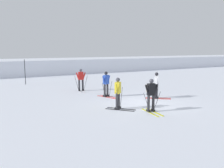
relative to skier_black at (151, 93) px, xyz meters
name	(u,v)px	position (x,y,z in m)	size (l,w,h in m)	color
ground_plane	(144,104)	(0.78, 1.57, -0.95)	(120.00, 120.00, 0.00)	silver
far_snow_ridge	(54,66)	(0.78, 22.30, -0.03)	(80.00, 7.57, 1.85)	silver
skier_black	(151,93)	(0.00, 0.00, 0.00)	(1.00, 1.63, 1.71)	gold
skier_red	(81,79)	(-1.00, 7.30, 0.00)	(0.99, 1.64, 1.71)	silver
skier_yellow	(118,92)	(-1.24, 1.21, -0.04)	(1.34, 1.44, 1.71)	black
skier_blue	(106,83)	(-0.29, 4.42, -0.04)	(0.96, 1.62, 1.71)	red
skier_white	(156,85)	(2.33, 2.39, -0.04)	(1.49, 1.27, 1.71)	red
trail_marker_pole	(25,72)	(-4.26, 12.84, 0.18)	(0.05, 0.05, 2.27)	black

